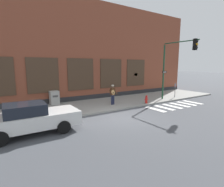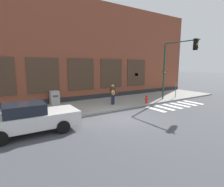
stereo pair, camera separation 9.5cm
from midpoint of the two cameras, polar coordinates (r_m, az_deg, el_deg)
ground_plane at (r=11.29m, az=3.16°, el=-8.08°), size 160.00×160.00×0.00m
sidewalk at (r=14.61m, az=-6.08°, el=-3.88°), size 28.00×4.66×0.12m
building_backdrop at (r=18.26m, az=-12.55°, el=13.03°), size 28.00×4.06×9.30m
crosswalk at (r=15.65m, az=20.37°, el=-3.74°), size 5.20×1.90×0.01m
red_car at (r=9.57m, az=-25.07°, el=-7.32°), size 4.62×2.02×1.53m
busker at (r=14.39m, az=0.48°, el=0.02°), size 0.71×0.53×1.65m
traffic_light at (r=16.71m, az=20.29°, el=10.20°), size 0.60×3.45×5.31m
parking_meter at (r=18.88m, az=20.22°, el=1.67°), size 0.13×0.11×1.44m
utility_box at (r=15.34m, az=-18.07°, el=-1.28°), size 0.70×0.71×1.13m
fire_hydrant at (r=15.29m, az=11.40°, el=-1.87°), size 0.38×0.20×0.70m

